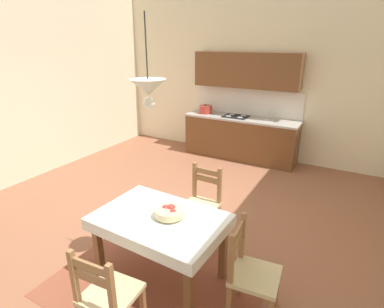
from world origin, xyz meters
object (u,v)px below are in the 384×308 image
(dining_chair_camera_side, at_px, (108,296))
(fruit_bowl, at_px, (170,212))
(dining_chair_kitchen_side, at_px, (201,204))
(kitchen_cabinetry, at_px, (241,119))
(dining_chair_window_side, at_px, (251,273))
(pendant_lamp, at_px, (148,88))
(dining_table, at_px, (160,228))

(dining_chair_camera_side, xyz_separation_m, fruit_bowl, (0.06, 0.84, 0.37))
(dining_chair_camera_side, relative_size, dining_chair_kitchen_side, 1.00)
(kitchen_cabinetry, height_order, dining_chair_camera_side, kitchen_cabinetry)
(dining_chair_kitchen_side, bearing_deg, kitchen_cabinetry, 101.52)
(fruit_bowl, bearing_deg, dining_chair_kitchen_side, 96.01)
(dining_chair_window_side, distance_m, pendant_lamp, 1.88)
(dining_chair_window_side, bearing_deg, dining_table, -178.22)
(fruit_bowl, bearing_deg, dining_table, -153.71)
(dining_chair_window_side, xyz_separation_m, pendant_lamp, (-1.05, 0.01, 1.56))
(dining_chair_camera_side, bearing_deg, kitchen_cabinetry, 97.72)
(dining_table, relative_size, dining_chair_kitchen_side, 1.41)
(kitchen_cabinetry, xyz_separation_m, dining_chair_kitchen_side, (0.61, -2.97, -0.41))
(pendant_lamp, bearing_deg, kitchen_cabinetry, 97.58)
(kitchen_cabinetry, relative_size, dining_chair_window_side, 2.59)
(kitchen_cabinetry, height_order, fruit_bowl, kitchen_cabinetry)
(dining_table, height_order, pendant_lamp, pendant_lamp)
(dining_chair_camera_side, height_order, dining_chair_window_side, same)
(kitchen_cabinetry, xyz_separation_m, dining_chair_window_side, (1.56, -3.84, -0.41))
(dining_chair_window_side, bearing_deg, fruit_bowl, 179.01)
(dining_chair_kitchen_side, xyz_separation_m, fruit_bowl, (0.09, -0.86, 0.37))
(fruit_bowl, bearing_deg, dining_chair_window_side, -0.99)
(dining_table, height_order, dining_chair_window_side, dining_chair_window_side)
(dining_chair_kitchen_side, bearing_deg, pendant_lamp, -96.32)
(dining_table, xyz_separation_m, fruit_bowl, (0.09, 0.04, 0.20))
(dining_chair_camera_side, bearing_deg, fruit_bowl, 85.65)
(dining_table, bearing_deg, kitchen_cabinetry, 98.88)
(dining_chair_kitchen_side, distance_m, pendant_lamp, 1.79)
(dining_chair_camera_side, distance_m, pendant_lamp, 1.77)
(dining_chair_kitchen_side, relative_size, dining_chair_window_side, 1.00)
(kitchen_cabinetry, relative_size, dining_chair_kitchen_side, 2.59)
(dining_chair_camera_side, xyz_separation_m, dining_chair_window_side, (0.93, 0.82, 0.00))
(kitchen_cabinetry, relative_size, dining_chair_camera_side, 2.59)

